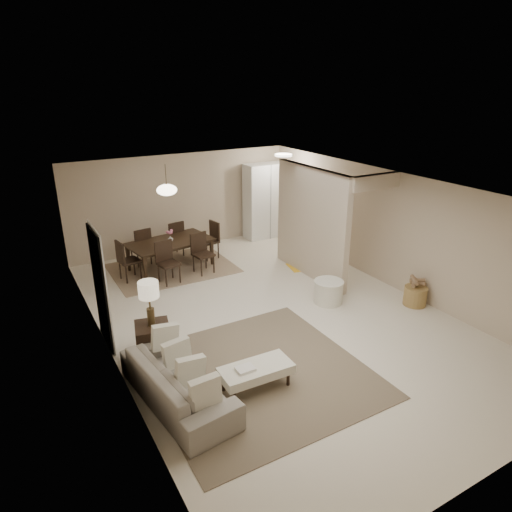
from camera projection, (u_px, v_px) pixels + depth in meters
floor at (271, 315)px, 8.81m from camera, size 9.00×9.00×0.00m
ceiling at (273, 188)px, 7.90m from camera, size 9.00×9.00×0.00m
back_wall at (182, 202)px, 11.99m from camera, size 6.00×0.00×6.00m
left_wall at (105, 290)px, 6.96m from camera, size 0.00×9.00×9.00m
right_wall at (391, 230)px, 9.74m from camera, size 0.00×9.00×9.00m
partition at (311, 223)px, 10.20m from camera, size 0.15×2.50×2.50m
doorway at (100, 289)px, 7.55m from camera, size 0.04×0.90×2.04m
pantry_cabinet at (266, 201)px, 12.87m from camera, size 1.20×0.55×2.10m
flush_light at (283, 155)px, 11.57m from camera, size 0.44×0.44×0.05m
living_rug at (258, 373)px, 7.06m from camera, size 3.20×3.20×0.01m
sofa at (178, 383)px, 6.35m from camera, size 2.21×1.09×0.62m
ottoman_bench at (256, 371)px, 6.61m from camera, size 1.08×0.52×0.38m
side_table at (153, 341)px, 7.39m from camera, size 0.65×0.65×0.59m
table_lamp at (149, 293)px, 7.08m from camera, size 0.32×0.32×0.76m
round_pouf at (328, 292)px, 9.24m from camera, size 0.60×0.60×0.46m
wicker_basket at (415, 296)px, 9.16m from camera, size 0.56×0.56×0.39m
dining_rug at (172, 268)px, 10.99m from camera, size 2.80×2.10×0.01m
dining_table at (172, 255)px, 10.87m from camera, size 2.09×1.38×0.69m
dining_chairs at (171, 250)px, 10.82m from camera, size 2.57×2.01×0.94m
vase at (170, 239)px, 10.72m from camera, size 0.16×0.16×0.14m
yellow_mat at (307, 266)px, 11.13m from camera, size 1.03×0.74×0.01m
pendant_light at (167, 190)px, 10.30m from camera, size 0.46×0.46×0.71m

